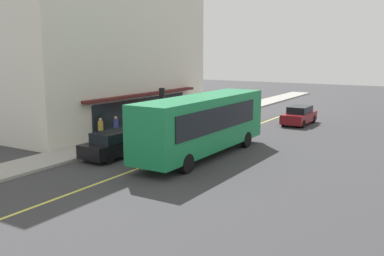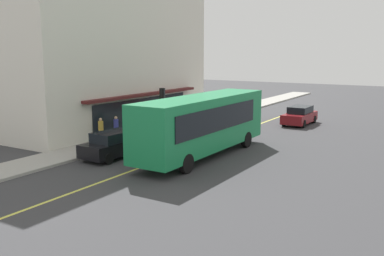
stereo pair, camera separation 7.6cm
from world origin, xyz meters
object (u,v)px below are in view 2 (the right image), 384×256
object	(u,v)px
bus	(203,122)
car_maroon	(300,116)
traffic_light	(163,99)
pedestrian_waiting	(131,123)
pedestrian_mid_block	(101,128)
car_black	(115,144)
pedestrian_at_corner	(116,125)

from	to	relation	value
bus	car_maroon	size ratio (longest dim) A/B	2.58
traffic_light	pedestrian_waiting	distance (m)	3.54
pedestrian_mid_block	pedestrian_waiting	world-z (taller)	pedestrian_waiting
traffic_light	pedestrian_waiting	size ratio (longest dim) A/B	1.91
traffic_light	car_black	size ratio (longest dim) A/B	0.73
traffic_light	car_maroon	distance (m)	11.91
bus	pedestrian_waiting	world-z (taller)	bus
pedestrian_waiting	car_maroon	bearing A→B (deg)	-33.47
car_maroon	pedestrian_mid_block	size ratio (longest dim) A/B	2.73
car_black	pedestrian_at_corner	size ratio (longest dim) A/B	2.82
car_maroon	pedestrian_at_corner	size ratio (longest dim) A/B	2.78
pedestrian_waiting	pedestrian_mid_block	bearing A→B (deg)	161.96
car_maroon	pedestrian_mid_block	world-z (taller)	pedestrian_mid_block
pedestrian_at_corner	pedestrian_waiting	bearing A→B (deg)	-26.37
traffic_light	pedestrian_waiting	bearing A→B (deg)	171.97
car_black	pedestrian_at_corner	xyz separation A→B (m)	(3.49, 2.98, 0.34)
traffic_light	pedestrian_at_corner	bearing A→B (deg)	167.46
car_black	pedestrian_mid_block	xyz separation A→B (m)	(2.26, 3.22, 0.35)
traffic_light	pedestrian_at_corner	distance (m)	4.54
pedestrian_at_corner	bus	bearing A→B (deg)	-95.25
car_black	pedestrian_waiting	bearing A→B (deg)	29.38
traffic_light	pedestrian_mid_block	bearing A→B (deg)	167.83
pedestrian_waiting	pedestrian_at_corner	bearing A→B (deg)	153.63
car_maroon	pedestrian_waiting	xyz separation A→B (m)	(-12.21, 8.08, 0.41)
pedestrian_waiting	car_black	bearing A→B (deg)	-150.62
traffic_light	car_black	world-z (taller)	traffic_light
car_black	pedestrian_at_corner	bearing A→B (deg)	40.54
car_black	car_maroon	distance (m)	17.57
bus	car_black	world-z (taller)	bus
pedestrian_waiting	bus	bearing A→B (deg)	-103.60
bus	pedestrian_at_corner	xyz separation A→B (m)	(0.66, 7.18, -0.91)
bus	pedestrian_at_corner	size ratio (longest dim) A/B	7.16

